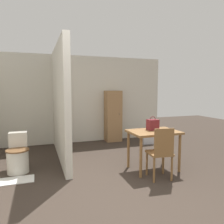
{
  "coord_description": "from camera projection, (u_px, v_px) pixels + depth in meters",
  "views": [
    {
      "loc": [
        -1.01,
        -2.44,
        1.56
      ],
      "look_at": [
        0.47,
        1.85,
        1.07
      ],
      "focal_mm": 35.0,
      "sensor_mm": 36.0,
      "label": 1
    }
  ],
  "objects": [
    {
      "name": "ground_plane",
      "position": [
        124.0,
        211.0,
        2.79
      ],
      "size": [
        16.0,
        16.0,
        0.0
      ],
      "primitive_type": "plane",
      "color": "#382D26"
    },
    {
      "name": "wooden_chair",
      "position": [
        161.0,
        151.0,
        3.72
      ],
      "size": [
        0.42,
        0.42,
        0.91
      ],
      "rotation": [
        0.0,
        0.0,
        -0.11
      ],
      "color": "brown",
      "rests_on": "ground_plane"
    },
    {
      "name": "bath_mat",
      "position": [
        17.0,
        180.0,
        3.72
      ],
      "size": [
        0.57,
        0.33,
        0.01
      ],
      "color": "silver",
      "rests_on": "ground_plane"
    },
    {
      "name": "handbag",
      "position": [
        153.0,
        125.0,
        4.24
      ],
      "size": [
        0.2,
        0.16,
        0.27
      ],
      "color": "maroon",
      "rests_on": "dining_table"
    },
    {
      "name": "toilet",
      "position": [
        18.0,
        156.0,
        4.1
      ],
      "size": [
        0.41,
        0.56,
        0.71
      ],
      "color": "silver",
      "rests_on": "ground_plane"
    },
    {
      "name": "dining_table",
      "position": [
        154.0,
        136.0,
        4.17
      ],
      "size": [
        0.92,
        0.67,
        0.76
      ],
      "color": "brown",
      "rests_on": "ground_plane"
    },
    {
      "name": "wooden_cabinet",
      "position": [
        113.0,
        116.0,
        6.49
      ],
      "size": [
        0.46,
        0.38,
        1.5
      ],
      "color": "#997047",
      "rests_on": "ground_plane"
    },
    {
      "name": "partition_wall",
      "position": [
        60.0,
        103.0,
        4.86
      ],
      "size": [
        0.12,
        2.62,
        2.5
      ],
      "color": "beige",
      "rests_on": "ground_plane"
    },
    {
      "name": "wall_back",
      "position": [
        74.0,
        100.0,
        6.31
      ],
      "size": [
        5.48,
        0.12,
        2.5
      ],
      "color": "beige",
      "rests_on": "ground_plane"
    },
    {
      "name": "space_heater",
      "position": [
        147.0,
        136.0,
        6.21
      ],
      "size": [
        0.34,
        0.2,
        0.43
      ],
      "color": "#BCBCC1",
      "rests_on": "ground_plane"
    }
  ]
}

